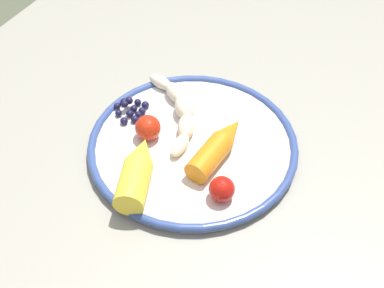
% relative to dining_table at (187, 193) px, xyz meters
% --- Properties ---
extents(dining_table, '(1.21, 0.92, 0.75)m').
position_rel_dining_table_xyz_m(dining_table, '(0.00, 0.00, 0.00)').
color(dining_table, gray).
rests_on(dining_table, ground_plane).
extents(plate, '(0.31, 0.31, 0.02)m').
position_rel_dining_table_xyz_m(plate, '(0.02, 0.00, 0.09)').
color(plate, silver).
rests_on(plate, dining_table).
extents(banana, '(0.15, 0.13, 0.03)m').
position_rel_dining_table_xyz_m(banana, '(0.06, 0.05, 0.11)').
color(banana, '#EEE6C0').
rests_on(banana, plate).
extents(carrot_orange, '(0.12, 0.04, 0.03)m').
position_rel_dining_table_xyz_m(carrot_orange, '(0.02, -0.04, 0.11)').
color(carrot_orange, orange).
rests_on(carrot_orange, plate).
extents(carrot_yellow, '(0.13, 0.08, 0.04)m').
position_rel_dining_table_xyz_m(carrot_yellow, '(-0.08, 0.03, 0.11)').
color(carrot_yellow, yellow).
rests_on(carrot_yellow, plate).
extents(blueberry_pile, '(0.06, 0.05, 0.02)m').
position_rel_dining_table_xyz_m(blueberry_pile, '(0.03, 0.11, 0.10)').
color(blueberry_pile, '#191638').
rests_on(blueberry_pile, plate).
extents(tomato_near, '(0.04, 0.04, 0.04)m').
position_rel_dining_table_xyz_m(tomato_near, '(0.00, 0.06, 0.11)').
color(tomato_near, red).
rests_on(tomato_near, plate).
extents(tomato_mid, '(0.04, 0.04, 0.04)m').
position_rel_dining_table_xyz_m(tomato_mid, '(-0.05, -0.08, 0.11)').
color(tomato_mid, red).
rests_on(tomato_mid, plate).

